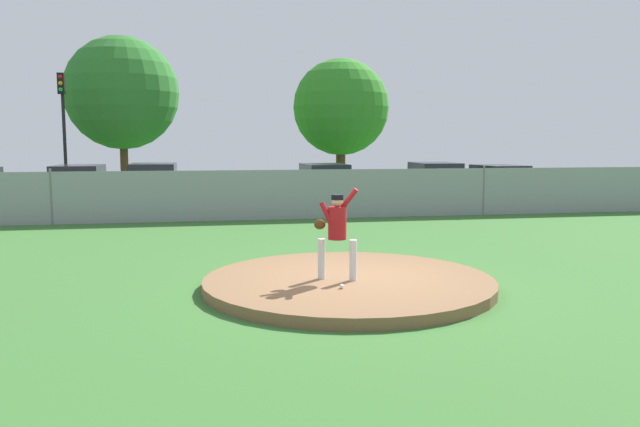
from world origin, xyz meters
TOP-DOWN VIEW (x-y plane):
  - ground_plane at (0.00, 6.00)m, footprint 80.00×80.00m
  - asphalt_strip at (0.00, 14.50)m, footprint 44.00×7.00m
  - pitchers_mound at (0.00, 0.00)m, footprint 5.17×5.17m
  - pitcher_youth at (-0.25, -0.12)m, footprint 0.77×0.35m
  - baseball at (-0.30, -0.80)m, footprint 0.07×0.07m
  - chainlink_fence at (0.00, 10.00)m, footprint 36.34×0.07m
  - parked_car_slate at (9.93, 14.16)m, footprint 2.15×4.19m
  - parked_car_teal at (2.40, 14.80)m, footprint 2.01×4.70m
  - parked_car_champagne at (-7.34, 14.79)m, footprint 1.95×4.26m
  - parked_car_silver at (7.20, 14.67)m, footprint 2.05×4.51m
  - parked_car_white at (-4.50, 14.67)m, footprint 1.94×4.20m
  - traffic_cone_orange at (-9.14, 12.61)m, footprint 0.40×0.40m
  - traffic_light_near at (-8.51, 18.22)m, footprint 0.28×0.46m
  - tree_leaning_west at (-6.44, 21.63)m, footprint 5.53×5.53m
  - tree_broad_right at (4.87, 22.90)m, footprint 5.23×5.23m

SIDE VIEW (x-z plane):
  - ground_plane at x=0.00m, z-range 0.00..0.00m
  - asphalt_strip at x=0.00m, z-range 0.00..0.01m
  - pitchers_mound at x=0.00m, z-range 0.00..0.19m
  - baseball at x=-0.30m, z-range 0.19..0.26m
  - traffic_cone_orange at x=-9.14m, z-range -0.01..0.54m
  - parked_car_slate at x=9.93m, z-range -0.04..1.57m
  - parked_car_champagne at x=-7.34m, z-range -0.04..1.65m
  - parked_car_teal at x=2.40m, z-range -0.03..1.65m
  - parked_car_silver at x=7.20m, z-range -0.04..1.68m
  - parked_car_white at x=-4.50m, z-range -0.05..1.70m
  - chainlink_fence at x=0.00m, z-range -0.05..1.72m
  - pitcher_youth at x=-0.25m, z-range 0.30..1.92m
  - traffic_light_near at x=-8.51m, z-range 0.97..6.51m
  - tree_broad_right at x=4.87m, z-range 0.91..8.01m
  - tree_leaning_west at x=-6.44m, z-range 1.10..8.84m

